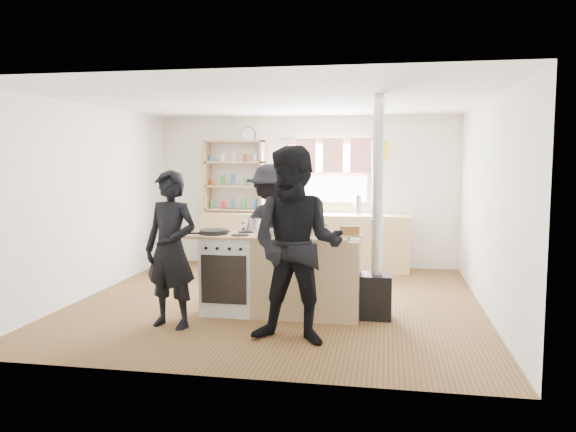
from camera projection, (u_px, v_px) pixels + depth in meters
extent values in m
cube|color=brown|center=(278.00, 302.00, 7.09)|extent=(5.00, 5.00, 0.01)
cube|color=tan|center=(304.00, 241.00, 9.21)|extent=(3.40, 0.55, 0.90)
cube|color=tan|center=(235.00, 210.00, 9.49)|extent=(1.00, 0.28, 0.03)
cube|color=tan|center=(235.00, 186.00, 9.45)|extent=(1.00, 0.28, 0.03)
cube|color=tan|center=(234.00, 162.00, 9.41)|extent=(1.00, 0.28, 0.03)
cube|color=tan|center=(234.00, 141.00, 9.37)|extent=(1.00, 0.28, 0.03)
cube|color=tan|center=(207.00, 176.00, 9.52)|extent=(0.04, 0.28, 1.20)
cube|color=tan|center=(262.00, 177.00, 9.35)|extent=(0.04, 0.28, 1.20)
cylinder|color=silver|center=(358.00, 205.00, 9.00)|extent=(0.10, 0.10, 0.30)
cube|color=silver|center=(231.00, 274.00, 6.58)|extent=(0.60, 0.60, 0.90)
cube|color=tan|center=(307.00, 277.00, 6.42)|extent=(1.20, 0.60, 0.90)
cube|color=tan|center=(269.00, 236.00, 6.45)|extent=(1.84, 0.64, 0.03)
cylinder|color=black|center=(214.00, 232.00, 6.48)|extent=(0.47, 0.47, 0.05)
cylinder|color=#275B1F|center=(214.00, 231.00, 6.48)|extent=(0.30, 0.30, 0.02)
cube|color=silver|center=(281.00, 232.00, 6.35)|extent=(0.38, 0.33, 0.07)
cube|color=brown|center=(281.00, 231.00, 6.35)|extent=(0.32, 0.28, 0.02)
cylinder|color=silver|center=(253.00, 226.00, 6.69)|extent=(0.21, 0.21, 0.14)
cylinder|color=silver|center=(253.00, 219.00, 6.68)|extent=(0.22, 0.22, 0.01)
sphere|color=black|center=(253.00, 218.00, 6.68)|extent=(0.03, 0.03, 0.03)
cylinder|color=silver|center=(312.00, 228.00, 6.40)|extent=(0.26, 0.26, 0.17)
cylinder|color=silver|center=(312.00, 220.00, 6.39)|extent=(0.27, 0.27, 0.01)
sphere|color=black|center=(312.00, 219.00, 6.39)|extent=(0.03, 0.03, 0.03)
cube|color=tan|center=(350.00, 236.00, 6.28)|extent=(0.29, 0.22, 0.02)
cube|color=olive|center=(350.00, 230.00, 6.27)|extent=(0.23, 0.12, 0.10)
cube|color=black|center=(376.00, 296.00, 6.35)|extent=(0.35, 0.35, 0.50)
cylinder|color=#ADADB2|center=(378.00, 186.00, 6.22)|extent=(0.12, 0.12, 2.00)
imported|color=black|center=(171.00, 249.00, 5.95)|extent=(0.69, 0.53, 1.68)
imported|color=black|center=(297.00, 246.00, 5.41)|extent=(1.01, 0.82, 1.92)
imported|color=black|center=(271.00, 230.00, 7.34)|extent=(1.28, 1.04, 1.73)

